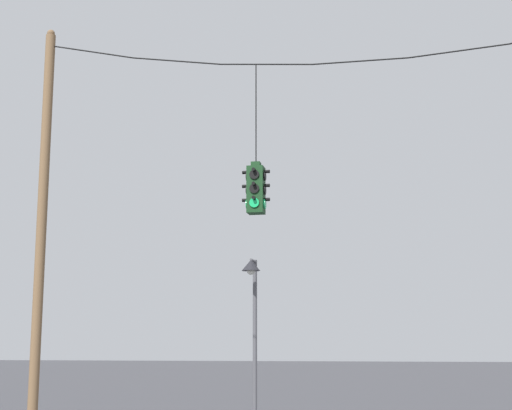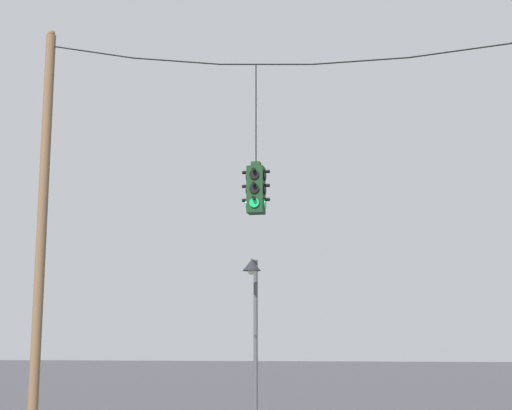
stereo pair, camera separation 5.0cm
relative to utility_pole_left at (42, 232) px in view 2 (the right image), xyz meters
The scene contains 4 objects.
utility_pole_left is the anchor object (origin of this frame).
span_wire 7.86m from the utility_pole_left, ahead, with size 13.89×0.03×0.90m.
traffic_light_near_right_pole 4.81m from the utility_pole_left, ahead, with size 0.58×0.58×3.21m.
street_lamp 6.83m from the utility_pole_left, 58.50° to the left, with size 0.51×0.88×4.58m.
Camera 2 is at (0.91, -15.27, 2.18)m, focal length 55.00 mm.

